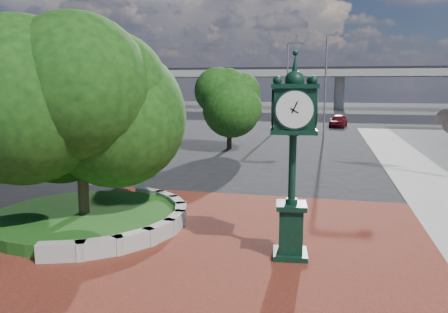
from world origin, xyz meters
The scene contains 11 objects.
ground centered at (0.00, 0.00, 0.00)m, with size 200.00×200.00×0.00m, color black.
plaza centered at (0.00, -1.00, 0.02)m, with size 12.00×12.00×0.04m, color maroon.
planter_wall centered at (-2.71, 0.00, 0.27)m, with size 2.96×6.77×0.54m.
grass_bed centered at (-5.00, 0.00, 0.20)m, with size 6.10×6.10×0.40m, color #144313.
overpass centered at (-0.22, 70.00, 6.54)m, with size 90.00×12.00×7.50m.
tree_planter centered at (-5.00, 0.00, 3.72)m, with size 5.20×5.20×6.33m.
tree_street centered at (-4.00, 18.00, 3.24)m, with size 4.40×4.40×5.45m.
post_clock centered at (1.95, -1.34, 2.97)m, with size 1.22×1.22×5.40m.
parked_car centered at (4.12, 36.22, 0.69)m, with size 1.62×4.02×1.37m, color #570C14.
street_lamp_near centered at (2.84, 27.12, 5.19)m, with size 1.99×0.25×8.86m.
street_lamp_far centered at (-1.74, 41.54, 5.58)m, with size 2.13×0.44×9.52m.
Camera 1 is at (2.75, -12.67, 4.66)m, focal length 35.00 mm.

